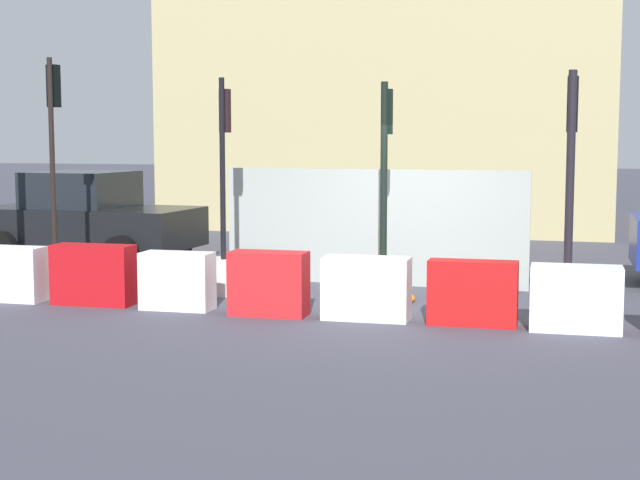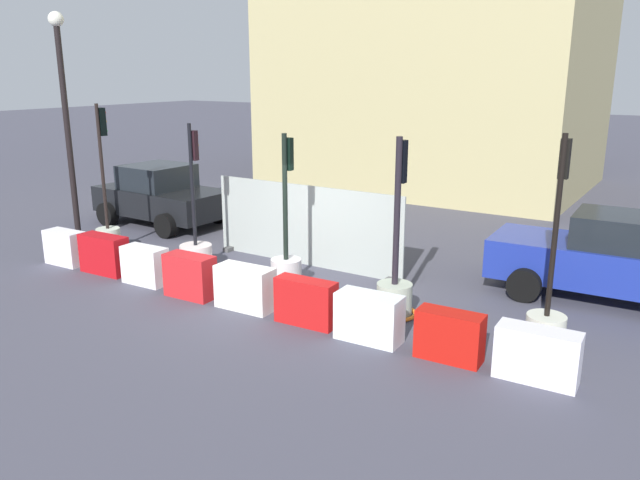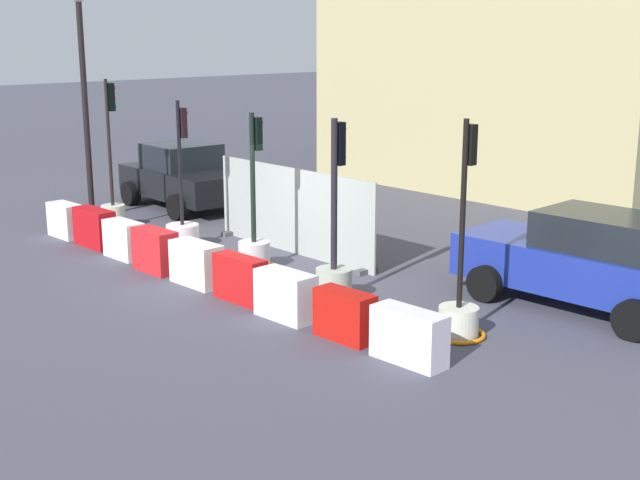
# 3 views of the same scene
# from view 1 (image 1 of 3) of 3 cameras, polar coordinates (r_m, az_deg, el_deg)

# --- Properties ---
(ground_plane) EXTENTS (120.00, 120.00, 0.00)m
(ground_plane) POSITION_cam_1_polar(r_m,az_deg,el_deg) (13.27, 3.79, -4.01)
(ground_plane) COLOR #454452
(traffic_light_0) EXTENTS (0.57, 0.57, 3.54)m
(traffic_light_0) POSITION_cam_1_polar(r_m,az_deg,el_deg) (15.44, -15.47, -0.21)
(traffic_light_0) COLOR beige
(traffic_light_0) RESTS_ON ground_plane
(traffic_light_1) EXTENTS (0.71, 0.71, 3.20)m
(traffic_light_1) POSITION_cam_1_polar(r_m,az_deg,el_deg) (14.35, -5.75, -1.32)
(traffic_light_1) COLOR silver
(traffic_light_1) RESTS_ON ground_plane
(traffic_light_2) EXTENTS (0.92, 0.92, 3.11)m
(traffic_light_2) POSITION_cam_1_polar(r_m,az_deg,el_deg) (13.72, 3.79, -1.63)
(traffic_light_2) COLOR silver
(traffic_light_2) RESTS_ON ground_plane
(traffic_light_3) EXTENTS (0.83, 0.83, 3.21)m
(traffic_light_3) POSITION_cam_1_polar(r_m,az_deg,el_deg) (13.17, 14.50, -1.89)
(traffic_light_3) COLOR #AAB4A0
(traffic_light_3) RESTS_ON ground_plane
(construction_barrier_0) EXTENTS (0.98, 0.47, 0.78)m
(construction_barrier_0) POSITION_cam_1_polar(r_m,az_deg,el_deg) (14.39, -17.87, -1.93)
(construction_barrier_0) COLOR white
(construction_barrier_0) RESTS_ON ground_plane
(construction_barrier_1) EXTENTS (1.16, 0.46, 0.84)m
(construction_barrier_1) POSITION_cam_1_polar(r_m,az_deg,el_deg) (13.75, -13.32, -2.02)
(construction_barrier_1) COLOR #B61016
(construction_barrier_1) RESTS_ON ground_plane
(construction_barrier_2) EXTENTS (0.98, 0.47, 0.78)m
(construction_barrier_2) POSITION_cam_1_polar(r_m,az_deg,el_deg) (13.17, -8.48, -2.42)
(construction_barrier_2) COLOR white
(construction_barrier_2) RESTS_ON ground_plane
(construction_barrier_3) EXTENTS (1.03, 0.48, 0.85)m
(construction_barrier_3) POSITION_cam_1_polar(r_m,az_deg,el_deg) (12.59, -3.07, -2.61)
(construction_barrier_3) COLOR red
(construction_barrier_3) RESTS_ON ground_plane
(construction_barrier_4) EXTENTS (1.12, 0.51, 0.81)m
(construction_barrier_4) POSITION_cam_1_polar(r_m,az_deg,el_deg) (12.32, 2.78, -2.89)
(construction_barrier_4) COLOR silver
(construction_barrier_4) RESTS_ON ground_plane
(construction_barrier_5) EXTENTS (1.12, 0.40, 0.81)m
(construction_barrier_5) POSITION_cam_1_polar(r_m,az_deg,el_deg) (12.07, 9.06, -3.14)
(construction_barrier_5) COLOR red
(construction_barrier_5) RESTS_ON ground_plane
(construction_barrier_6) EXTENTS (1.09, 0.52, 0.80)m
(construction_barrier_6) POSITION_cam_1_polar(r_m,az_deg,el_deg) (11.98, 14.97, -3.39)
(construction_barrier_6) COLOR silver
(construction_barrier_6) RESTS_ON ground_plane
(car_black_sedan) EXTENTS (3.97, 2.39, 1.70)m
(car_black_sedan) POSITION_cam_1_polar(r_m,az_deg,el_deg) (18.21, -13.61, 1.23)
(car_black_sedan) COLOR black
(car_black_sedan) RESTS_ON ground_plane
(site_fence_panel) EXTENTS (4.86, 0.50, 1.83)m
(site_fence_panel) POSITION_cam_1_polar(r_m,az_deg,el_deg) (15.16, 3.18, 0.63)
(site_fence_panel) COLOR #9DA6A0
(site_fence_panel) RESTS_ON ground_plane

